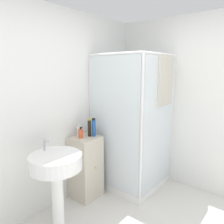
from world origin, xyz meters
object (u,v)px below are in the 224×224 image
object	(u,v)px
sink	(56,170)
shampoo_bottle_blue	(94,127)
soap_dispenser	(81,133)
lotion_bottle_white	(79,131)
shampoo_bottle_tall_black	(89,128)

from	to	relation	value
sink	shampoo_bottle_blue	world-z (taller)	shampoo_bottle_blue
soap_dispenser	lotion_bottle_white	bearing A→B (deg)	60.24
sink	shampoo_bottle_tall_black	size ratio (longest dim) A/B	4.18
lotion_bottle_white	sink	bearing A→B (deg)	-151.12
sink	shampoo_bottle_blue	distance (m)	0.85
soap_dispenser	shampoo_bottle_blue	world-z (taller)	shampoo_bottle_blue
soap_dispenser	lotion_bottle_white	xyz separation A→B (m)	(0.05, 0.08, 0.01)
shampoo_bottle_blue	lotion_bottle_white	size ratio (longest dim) A/B	1.50
shampoo_bottle_blue	lotion_bottle_white	xyz separation A→B (m)	(-0.12, 0.17, -0.05)
sink	shampoo_bottle_tall_black	world-z (taller)	shampoo_bottle_tall_black
soap_dispenser	shampoo_bottle_tall_black	bearing A→B (deg)	-15.66
shampoo_bottle_blue	sink	bearing A→B (deg)	-165.62
soap_dispenser	shampoo_bottle_blue	xyz separation A→B (m)	(0.17, -0.08, 0.06)
lotion_bottle_white	shampoo_bottle_tall_black	bearing A→B (deg)	-55.93
shampoo_bottle_tall_black	lotion_bottle_white	bearing A→B (deg)	124.07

